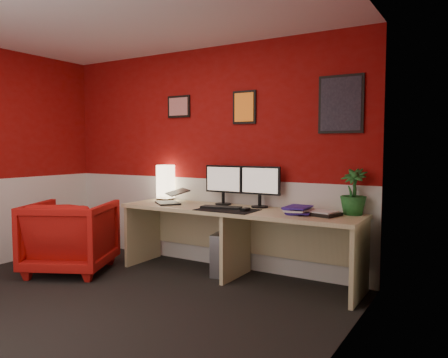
% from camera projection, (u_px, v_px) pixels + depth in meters
% --- Properties ---
extents(ground, '(4.00, 3.50, 0.01)m').
position_uv_depth(ground, '(89.00, 309.00, 3.64)').
color(ground, black).
rests_on(ground, ground).
extents(ceiling, '(4.00, 3.50, 0.01)m').
position_uv_depth(ceiling, '(82.00, 5.00, 3.46)').
color(ceiling, white).
rests_on(ceiling, ground).
extents(wall_back, '(4.00, 0.01, 2.50)m').
position_uv_depth(wall_back, '(204.00, 157.00, 5.05)').
color(wall_back, maroon).
rests_on(wall_back, ground).
extents(wall_right, '(0.01, 3.50, 2.50)m').
position_uv_depth(wall_right, '(323.00, 167.00, 2.52)').
color(wall_right, maroon).
rests_on(wall_right, ground).
extents(wainscot_back, '(4.00, 0.01, 1.00)m').
position_uv_depth(wainscot_back, '(204.00, 221.00, 5.10)').
color(wainscot_back, silver).
rests_on(wainscot_back, ground).
extents(wainscot_right, '(0.01, 3.50, 1.00)m').
position_uv_depth(wainscot_right, '(320.00, 292.00, 2.58)').
color(wainscot_right, silver).
rests_on(wainscot_right, ground).
extents(desk, '(2.60, 0.65, 0.73)m').
position_uv_depth(desk, '(236.00, 243.00, 4.49)').
color(desk, tan).
rests_on(desk, ground).
extents(shoji_lamp, '(0.16, 0.16, 0.40)m').
position_uv_depth(shoji_lamp, '(166.00, 183.00, 5.22)').
color(shoji_lamp, '#FFE5B2').
rests_on(shoji_lamp, desk).
extents(laptop, '(0.40, 0.39, 0.22)m').
position_uv_depth(laptop, '(168.00, 194.00, 4.85)').
color(laptop, black).
rests_on(laptop, desk).
extents(monitor_left, '(0.45, 0.06, 0.58)m').
position_uv_depth(monitor_left, '(223.00, 179.00, 4.76)').
color(monitor_left, black).
rests_on(monitor_left, desk).
extents(monitor_right, '(0.45, 0.06, 0.58)m').
position_uv_depth(monitor_right, '(260.00, 180.00, 4.54)').
color(monitor_right, black).
rests_on(monitor_right, desk).
extents(desk_mat, '(0.60, 0.38, 0.01)m').
position_uv_depth(desk_mat, '(227.00, 210.00, 4.37)').
color(desk_mat, black).
rests_on(desk_mat, desk).
extents(keyboard, '(0.44, 0.22, 0.02)m').
position_uv_depth(keyboard, '(221.00, 207.00, 4.47)').
color(keyboard, black).
rests_on(keyboard, desk_mat).
extents(mouse, '(0.07, 0.11, 0.03)m').
position_uv_depth(mouse, '(245.00, 209.00, 4.27)').
color(mouse, black).
rests_on(mouse, desk_mat).
extents(book_bottom, '(0.27, 0.34, 0.03)m').
position_uv_depth(book_bottom, '(289.00, 211.00, 4.18)').
color(book_bottom, '#372199').
rests_on(book_bottom, desk).
extents(book_middle, '(0.22, 0.29, 0.02)m').
position_uv_depth(book_middle, '(288.00, 209.00, 4.15)').
color(book_middle, silver).
rests_on(book_middle, book_bottom).
extents(book_top, '(0.23, 0.30, 0.03)m').
position_uv_depth(book_top, '(287.00, 207.00, 4.14)').
color(book_top, '#372199').
rests_on(book_top, book_middle).
extents(zen_tray, '(0.40, 0.33, 0.03)m').
position_uv_depth(zen_tray, '(320.00, 213.00, 4.05)').
color(zen_tray, black).
rests_on(zen_tray, desk).
extents(potted_plant, '(0.29, 0.29, 0.44)m').
position_uv_depth(potted_plant, '(353.00, 192.00, 4.06)').
color(potted_plant, '#19591E').
rests_on(potted_plant, desk).
extents(pc_tower, '(0.29, 0.48, 0.45)m').
position_uv_depth(pc_tower, '(226.00, 253.00, 4.67)').
color(pc_tower, '#99999E').
rests_on(pc_tower, ground).
extents(armchair, '(1.13, 1.14, 0.78)m').
position_uv_depth(armchair, '(71.00, 236.00, 4.73)').
color(armchair, '#BB0F0A').
rests_on(armchair, ground).
extents(art_left, '(0.32, 0.02, 0.26)m').
position_uv_depth(art_left, '(179.00, 107.00, 5.17)').
color(art_left, red).
rests_on(art_left, wall_back).
extents(art_center, '(0.28, 0.02, 0.36)m').
position_uv_depth(art_center, '(244.00, 107.00, 4.71)').
color(art_center, orange).
rests_on(art_center, wall_back).
extents(art_right, '(0.44, 0.02, 0.56)m').
position_uv_depth(art_right, '(341.00, 104.00, 4.17)').
color(art_right, black).
rests_on(art_right, wall_back).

